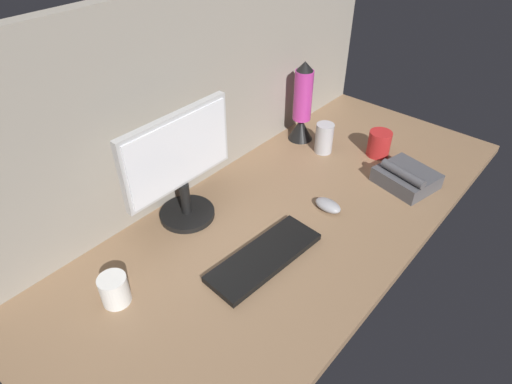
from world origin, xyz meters
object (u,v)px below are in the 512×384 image
object	(u,v)px
keyboard	(264,257)
lava_lamp	(302,108)
mug_red_plastic	(379,144)
desk_phone	(406,177)
monitor	(180,164)
mouse	(328,205)
mug_steel	(324,138)
mug_ceramic_white	(114,290)

from	to	relation	value
keyboard	lava_lamp	distance (cm)	72.65
mug_red_plastic	lava_lamp	bearing A→B (deg)	107.88
lava_lamp	desk_phone	bearing A→B (deg)	-92.10
desk_phone	monitor	bearing A→B (deg)	143.10
mouse	desk_phone	world-z (taller)	desk_phone
mug_steel	mug_red_plastic	bearing A→B (deg)	-55.62
mug_steel	mug_ceramic_white	bearing A→B (deg)	-179.93
mouse	mug_steel	xyz separation A→B (cm)	(29.36, 21.65, 4.38)
monitor	mug_ceramic_white	world-z (taller)	monitor
mouse	mug_steel	size ratio (longest dim) A/B	0.79
monitor	mug_red_plastic	distance (cm)	81.84
keyboard	mug_steel	distance (cm)	64.50
keyboard	mug_steel	bearing A→B (deg)	22.49
mouse	desk_phone	xyz separation A→B (cm)	(29.84, -13.37, 1.49)
mouse	desk_phone	size ratio (longest dim) A/B	0.43
mug_ceramic_white	mug_red_plastic	bearing A→B (deg)	-9.08
keyboard	mug_red_plastic	size ratio (longest dim) A/B	3.66
mouse	mug_ceramic_white	bearing A→B (deg)	165.54
monitor	keyboard	world-z (taller)	monitor
keyboard	desk_phone	distance (cm)	63.22
monitor	mug_steel	size ratio (longest dim) A/B	3.27
desk_phone	lava_lamp	bearing A→B (deg)	87.90
mug_red_plastic	mug_ceramic_white	world-z (taller)	mug_red_plastic
mouse	mug_ceramic_white	distance (cm)	72.17
monitor	keyboard	size ratio (longest dim) A/B	1.08
mug_red_plastic	mouse	bearing A→B (deg)	-174.64
mug_ceramic_white	lava_lamp	bearing A→B (deg)	7.43
mug_steel	desk_phone	xyz separation A→B (cm)	(0.47, -35.01, -2.89)
mug_ceramic_white	mug_steel	xyz separation A→B (cm)	(98.20, 0.12, 1.75)
monitor	mug_red_plastic	size ratio (longest dim) A/B	3.94
mug_red_plastic	mug_steel	size ratio (longest dim) A/B	0.83
monitor	mug_steel	bearing A→B (deg)	-11.08
mouse	lava_lamp	size ratio (longest dim) A/B	0.29
mug_ceramic_white	mouse	bearing A→B (deg)	-17.36
mug_red_plastic	mug_steel	distance (cm)	21.54
desk_phone	mug_steel	bearing A→B (deg)	90.77
monitor	desk_phone	world-z (taller)	monitor
mug_ceramic_white	mug_steel	size ratio (longest dim) A/B	0.71
mug_red_plastic	desk_phone	size ratio (longest dim) A/B	0.45
monitor	mug_ceramic_white	size ratio (longest dim) A/B	4.60
lava_lamp	keyboard	bearing A→B (deg)	-152.19
mug_ceramic_white	lava_lamp	xyz separation A→B (cm)	(100.44, 13.10, 9.67)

